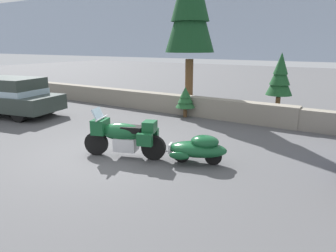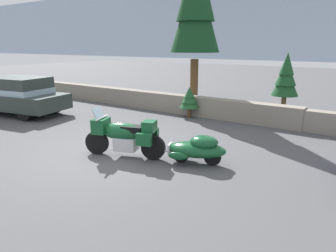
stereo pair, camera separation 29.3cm
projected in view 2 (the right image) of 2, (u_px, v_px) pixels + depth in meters
name	position (u px, v px, depth m)	size (l,w,h in m)	color
ground_plane	(107.00, 154.00, 8.77)	(80.00, 80.00, 0.00)	#4C4C4F
stone_guard_wall	(196.00, 106.00, 13.52)	(24.00, 0.58, 0.82)	gray
touring_motorcycle	(124.00, 135.00, 8.43)	(2.23, 1.19, 1.33)	black
car_shaped_trailer	(197.00, 148.00, 7.97)	(2.20, 1.16, 0.76)	black
suv_at_left_edge	(15.00, 95.00, 13.67)	(5.08, 2.81, 1.63)	black
pine_tree_far_right	(286.00, 77.00, 13.13)	(1.11, 1.11, 2.68)	brown
pine_sapling_near	(189.00, 98.00, 13.05)	(0.82, 0.82, 1.28)	brown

